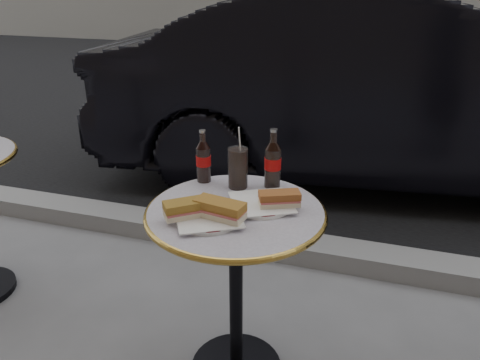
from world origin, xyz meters
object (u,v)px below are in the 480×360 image
(plate_left, at_px, (208,218))
(parked_car, at_px, (391,88))
(cola_bottle_right, at_px, (273,158))
(cola_glass, at_px, (238,168))
(cola_bottle_left, at_px, (203,156))
(bistro_table, at_px, (236,297))
(plate_right, at_px, (262,204))

(plate_left, height_order, parked_car, parked_car)
(cola_bottle_right, xyz_separation_m, cola_glass, (-0.12, -0.04, -0.04))
(cola_bottle_right, bearing_deg, cola_bottle_left, -173.97)
(cola_bottle_left, height_order, cola_bottle_right, cola_bottle_right)
(cola_bottle_left, distance_m, parked_car, 2.16)
(cola_glass, bearing_deg, bistro_table, -74.92)
(bistro_table, bearing_deg, cola_bottle_left, 134.70)
(plate_left, relative_size, parked_car, 0.05)
(bistro_table, distance_m, plate_right, 0.38)
(cola_bottle_left, bearing_deg, bistro_table, -45.30)
(plate_right, height_order, cola_bottle_left, cola_bottle_left)
(plate_left, height_order, cola_bottle_left, cola_bottle_left)
(plate_right, relative_size, cola_bottle_left, 1.03)
(bistro_table, height_order, parked_car, parked_car)
(bistro_table, bearing_deg, cola_glass, 105.08)
(plate_right, bearing_deg, cola_bottle_left, 152.23)
(plate_left, xyz_separation_m, parked_car, (0.55, 2.34, -0.04))
(cola_bottle_right, bearing_deg, parked_car, 78.54)
(plate_right, distance_m, cola_bottle_right, 0.20)
(plate_left, relative_size, cola_bottle_left, 1.06)
(plate_right, relative_size, cola_glass, 1.37)
(cola_glass, distance_m, parked_car, 2.13)
(cola_bottle_left, relative_size, parked_car, 0.05)
(bistro_table, distance_m, cola_bottle_right, 0.53)
(cola_glass, bearing_deg, cola_bottle_left, 173.64)
(cola_bottle_left, bearing_deg, cola_bottle_right, 6.03)
(plate_left, bearing_deg, cola_bottle_left, 113.82)
(bistro_table, relative_size, cola_bottle_right, 3.24)
(plate_left, bearing_deg, bistro_table, 57.19)
(plate_right, bearing_deg, cola_bottle_right, 91.23)
(plate_left, bearing_deg, parked_car, 76.85)
(cola_bottle_right, relative_size, cola_glass, 1.47)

